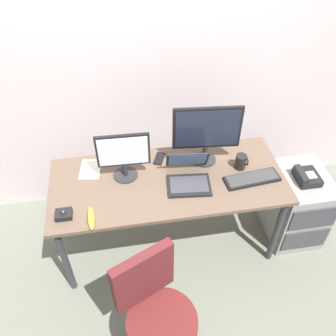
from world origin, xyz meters
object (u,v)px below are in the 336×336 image
at_px(monitor_main, 207,131).
at_px(trackball_mouse, 64,214).
at_px(keyboard, 252,179).
at_px(banana, 91,218).
at_px(desk_phone, 306,177).
at_px(paper_notepad, 91,169).
at_px(monitor_side, 123,154).
at_px(laptop, 188,176).
at_px(coffee_mug, 241,162).
at_px(cell_phone, 159,159).
at_px(office_chair, 157,318).
at_px(file_cabinet, 295,205).

relative_size(monitor_main, trackball_mouse, 4.57).
xyz_separation_m(keyboard, banana, (-1.17, -0.18, 0.01)).
distance_m(desk_phone, keyboard, 0.47).
bearing_deg(paper_notepad, monitor_side, -22.54).
relative_size(monitor_main, laptop, 1.41).
relative_size(desk_phone, coffee_mug, 1.68).
height_order(laptop, trackball_mouse, laptop).
bearing_deg(desk_phone, banana, -172.45).
relative_size(desk_phone, paper_notepad, 0.96).
relative_size(desk_phone, banana, 1.05).
bearing_deg(monitor_side, paper_notepad, 157.46).
height_order(desk_phone, cell_phone, cell_phone).
height_order(office_chair, trackball_mouse, office_chair).
xyz_separation_m(laptop, coffee_mug, (0.42, 0.07, 0.01)).
bearing_deg(desk_phone, office_chair, -148.64).
bearing_deg(keyboard, monitor_side, 167.70).
relative_size(keyboard, laptop, 1.18).
xyz_separation_m(coffee_mug, cell_phone, (-0.59, 0.20, -0.05)).
xyz_separation_m(coffee_mug, banana, (-1.13, -0.33, -0.04)).
distance_m(monitor_side, paper_notepad, 0.35).
bearing_deg(desk_phone, monitor_main, 162.56).
height_order(laptop, cell_phone, laptop).
height_order(monitor_side, paper_notepad, monitor_side).
distance_m(laptop, banana, 0.75).
height_order(office_chair, cell_phone, office_chair).
relative_size(monitor_main, keyboard, 1.19).
bearing_deg(coffee_mug, office_chair, -131.02).
height_order(laptop, paper_notepad, laptop).
height_order(cell_phone, banana, banana).
distance_m(office_chair, monitor_side, 1.10).
xyz_separation_m(desk_phone, coffee_mug, (-0.51, 0.11, 0.13)).
relative_size(office_chair, paper_notepad, 4.42).
bearing_deg(laptop, monitor_side, 163.95).
bearing_deg(monitor_side, cell_phone, 27.21).
xyz_separation_m(keyboard, laptop, (-0.47, 0.07, 0.04)).
height_order(monitor_main, monitor_side, monitor_main).
xyz_separation_m(office_chair, coffee_mug, (0.78, 0.90, 0.40)).
bearing_deg(laptop, file_cabinet, -1.25).
bearing_deg(desk_phone, trackball_mouse, -175.11).
bearing_deg(coffee_mug, laptop, -170.06).
xyz_separation_m(monitor_main, trackball_mouse, (-1.06, -0.39, -0.26)).
xyz_separation_m(file_cabinet, monitor_main, (-0.77, 0.22, 0.71)).
bearing_deg(file_cabinet, cell_phone, 165.36).
relative_size(keyboard, cell_phone, 2.97).
height_order(coffee_mug, cell_phone, coffee_mug).
relative_size(laptop, coffee_mug, 2.99).
height_order(office_chair, coffee_mug, office_chair).
bearing_deg(laptop, monitor_main, 49.75).
xyz_separation_m(desk_phone, laptop, (-0.93, 0.04, 0.13)).
bearing_deg(monitor_side, monitor_main, 6.73).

